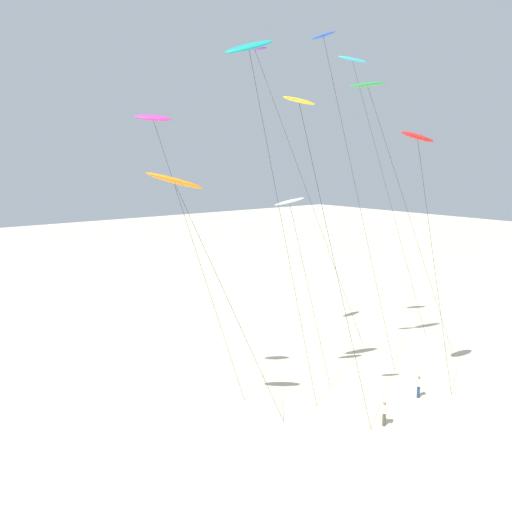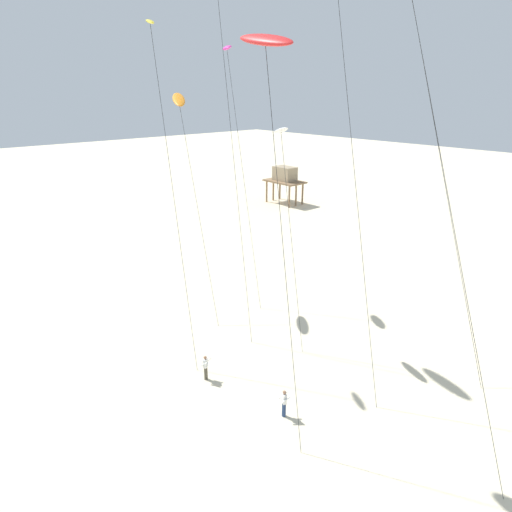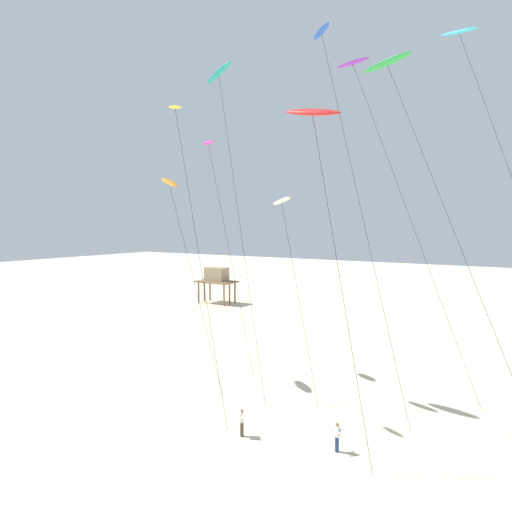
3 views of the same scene
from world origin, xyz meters
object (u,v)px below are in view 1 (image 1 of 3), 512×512
at_px(kite_white, 290,204).
at_px(kite_purple, 257,53).
at_px(kite_yellow, 302,115).
at_px(kite_flyer_nearest, 419,386).
at_px(kite_flyer_middle, 384,413).
at_px(kite_teal, 250,50).
at_px(kite_red, 418,138).
at_px(kite_cyan, 354,64).
at_px(kite_green, 369,88).
at_px(kite_orange, 175,182).
at_px(kite_blue, 327,52).
at_px(kite_magenta, 154,122).

relative_size(kite_white, kite_purple, 0.56).
relative_size(kite_yellow, kite_flyer_nearest, 12.46).
bearing_deg(kite_flyer_middle, kite_teal, 134.36).
bearing_deg(kite_red, kite_cyan, 62.01).
relative_size(kite_cyan, kite_white, 1.77).
bearing_deg(kite_white, kite_cyan, 21.60).
distance_m(kite_flyer_nearest, kite_flyer_middle, 5.66).
bearing_deg(kite_flyer_nearest, kite_purple, 107.33).
height_order(kite_green, kite_orange, kite_green).
bearing_deg(kite_flyer_nearest, kite_orange, 162.71).
bearing_deg(kite_orange, kite_blue, 4.58).
relative_size(kite_flyer_nearest, kite_flyer_middle, 1.00).
relative_size(kite_teal, kite_flyer_nearest, 14.81).
height_order(kite_blue, kite_flyer_middle, kite_blue).
distance_m(kite_teal, kite_purple, 11.47).
bearing_deg(kite_purple, kite_flyer_middle, -94.93).
bearing_deg(kite_white, kite_orange, -173.45).
bearing_deg(kite_green, kite_white, 178.16).
height_order(kite_purple, kite_flyer_middle, kite_purple).
xyz_separation_m(kite_green, kite_orange, (-17.70, -0.90, -6.57)).
relative_size(kite_green, kite_red, 1.20).
bearing_deg(kite_white, kite_magenta, 162.20).
distance_m(kite_green, kite_teal, 12.50).
bearing_deg(kite_magenta, kite_flyer_middle, -45.25).
height_order(kite_red, kite_flyer_middle, kite_red).
bearing_deg(kite_purple, kite_blue, -86.00).
distance_m(kite_white, kite_purple, 13.74).
height_order(kite_red, kite_yellow, kite_yellow).
relative_size(kite_green, kite_flyer_middle, 13.90).
height_order(kite_green, kite_flyer_middle, kite_green).
distance_m(kite_green, kite_magenta, 17.23).
height_order(kite_yellow, kite_orange, kite_yellow).
height_order(kite_teal, kite_flyer_middle, kite_teal).
bearing_deg(kite_blue, kite_yellow, -143.30).
bearing_deg(kite_yellow, kite_orange, 136.80).
height_order(kite_cyan, kite_flyer_nearest, kite_cyan).
bearing_deg(kite_cyan, kite_red, -117.99).
xyz_separation_m(kite_yellow, kite_white, (4.75, 6.08, -5.59)).
bearing_deg(kite_purple, kite_white, -111.25).
bearing_deg(kite_white, kite_teal, -163.92).
distance_m(kite_orange, kite_flyer_middle, 20.11).
xyz_separation_m(kite_yellow, kite_orange, (-5.25, 4.93, -3.71)).
xyz_separation_m(kite_red, kite_purple, (-2.63, 13.66, 6.88)).
distance_m(kite_magenta, kite_teal, 7.33).
bearing_deg(kite_teal, kite_blue, 9.04).
distance_m(kite_magenta, kite_purple, 13.84).
bearing_deg(kite_magenta, kite_red, -33.10).
bearing_deg(kite_red, kite_yellow, 177.63).
height_order(kite_red, kite_purple, kite_purple).
bearing_deg(kite_white, kite_yellow, -128.00).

